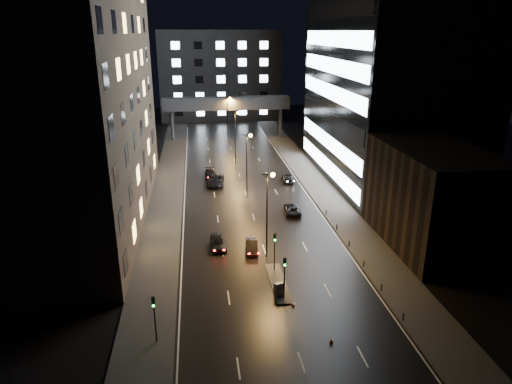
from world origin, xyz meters
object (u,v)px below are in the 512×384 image
at_px(car_away_b, 252,246).
at_px(utility_cabinet, 279,289).
at_px(car_away_a, 218,242).
at_px(car_toward_a, 292,209).
at_px(car_toward_b, 288,178).
at_px(car_away_c, 216,181).
at_px(car_away_d, 211,174).

relative_size(car_away_b, utility_cabinet, 2.98).
distance_m(car_away_a, car_toward_a, 14.73).
height_order(car_away_a, car_toward_a, car_away_a).
relative_size(car_away_b, car_toward_b, 0.87).
distance_m(car_toward_b, utility_cabinet, 36.39).
distance_m(car_away_b, car_toward_b, 27.12).
bearing_deg(car_away_a, car_away_c, 84.71).
relative_size(car_away_a, car_toward_b, 0.96).
bearing_deg(car_away_b, car_toward_b, 74.40).
bearing_deg(car_away_a, car_away_d, 86.33).
xyz_separation_m(car_toward_b, utility_cabinet, (-8.08, -35.48, 0.15)).
bearing_deg(car_away_c, car_away_d, 104.07).
bearing_deg(car_away_a, car_away_b, -22.33).
height_order(car_away_a, car_toward_b, car_away_a).
height_order(car_away_b, utility_cabinet, utility_cabinet).
xyz_separation_m(car_away_c, car_toward_a, (10.26, -14.11, -0.16)).
xyz_separation_m(car_away_a, car_away_b, (3.89, -1.35, -0.09)).
bearing_deg(car_away_c, car_toward_b, 6.83).
bearing_deg(car_away_d, car_away_c, -85.64).
height_order(car_away_d, car_toward_a, car_away_d).
bearing_deg(car_away_a, utility_cabinet, -68.29).
bearing_deg(car_toward_a, car_away_b, 60.24).
height_order(car_away_a, car_away_c, car_away_c).
xyz_separation_m(car_away_d, utility_cabinet, (5.10, -39.46, 0.14)).
xyz_separation_m(car_away_c, car_toward_b, (12.54, 0.28, -0.14)).
xyz_separation_m(car_toward_a, utility_cabinet, (-5.80, -21.09, 0.18)).
relative_size(car_toward_a, utility_cabinet, 3.44).
xyz_separation_m(car_away_b, utility_cabinet, (1.43, -10.08, 0.16)).
bearing_deg(utility_cabinet, car_away_a, 91.24).
relative_size(car_away_d, car_toward_b, 1.03).
bearing_deg(car_away_a, car_toward_a, 37.79).
bearing_deg(car_toward_a, car_away_c, -50.46).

